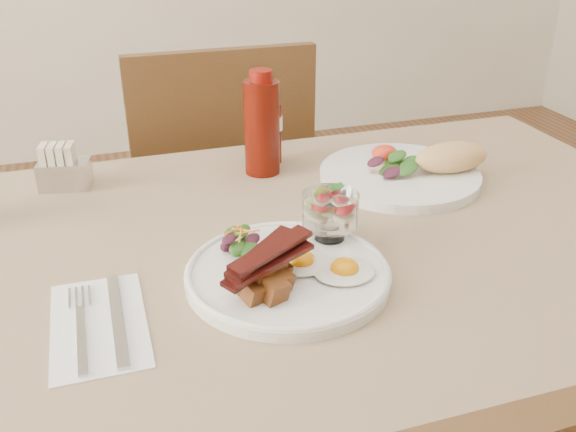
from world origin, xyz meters
name	(u,v)px	position (x,y,z in m)	size (l,w,h in m)	color
table	(306,294)	(0.00, 0.00, 0.66)	(1.33, 0.88, 0.75)	brown
chair_far	(218,201)	(0.00, 0.66, 0.52)	(0.42, 0.42, 0.93)	brown
main_plate	(288,275)	(-0.06, -0.09, 0.76)	(0.28, 0.28, 0.02)	white
fried_eggs	(322,265)	(-0.01, -0.10, 0.77)	(0.14, 0.12, 0.02)	white
bacon_potato_pile	(267,270)	(-0.10, -0.12, 0.80)	(0.13, 0.10, 0.06)	brown
side_salad	(241,242)	(-0.10, -0.02, 0.78)	(0.06, 0.06, 0.03)	#255015
fruit_cup	(330,210)	(0.03, -0.02, 0.81)	(0.08, 0.08, 0.08)	white
second_plate	(412,170)	(0.27, 0.17, 0.77)	(0.31, 0.29, 0.07)	white
ketchup_bottle	(262,126)	(0.01, 0.29, 0.84)	(0.08, 0.08, 0.19)	#4F0C04
hot_sauce_bottle	(273,131)	(0.05, 0.33, 0.82)	(0.05, 0.05, 0.13)	#4F0C04
sugar_caddy	(63,170)	(-0.34, 0.33, 0.79)	(0.10, 0.07, 0.08)	silver
napkin_cutlery	(100,323)	(-0.31, -0.11, 0.75)	(0.12, 0.21, 0.01)	white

